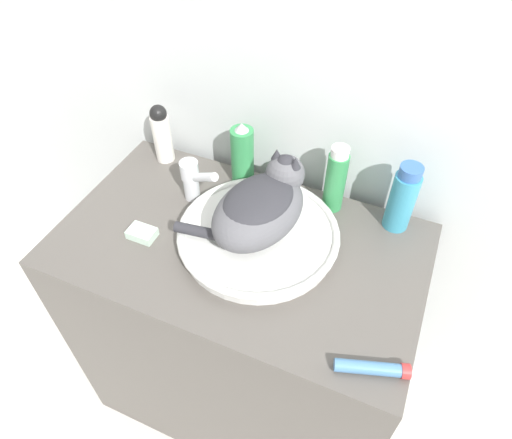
{
  "coord_description": "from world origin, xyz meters",
  "views": [
    {
      "loc": [
        0.35,
        -0.42,
        1.76
      ],
      "look_at": [
        0.04,
        0.29,
        0.97
      ],
      "focal_mm": 32.0,
      "sensor_mm": 36.0,
      "label": 1
    }
  ],
  "objects_px": {
    "shampoo_bottle_tall": "(336,180)",
    "spray_bottle_trigger": "(242,156)",
    "cat": "(261,205)",
    "soap_bar": "(142,233)",
    "cream_tube": "(373,368)",
    "lotion_bottle_white": "(162,133)",
    "faucet": "(193,179)",
    "mouthwash_bottle": "(402,199)",
    "deodorant_stick": "(287,176)"
  },
  "relations": [
    {
      "from": "cat",
      "to": "deodorant_stick",
      "type": "bearing_deg",
      "value": 13.78
    },
    {
      "from": "cat",
      "to": "cream_tube",
      "type": "relative_size",
      "value": 2.04
    },
    {
      "from": "faucet",
      "to": "spray_bottle_trigger",
      "type": "xyz_separation_m",
      "value": [
        0.09,
        0.13,
        0.02
      ]
    },
    {
      "from": "deodorant_stick",
      "to": "shampoo_bottle_tall",
      "type": "bearing_deg",
      "value": 0.0
    },
    {
      "from": "faucet",
      "to": "cream_tube",
      "type": "distance_m",
      "value": 0.66
    },
    {
      "from": "spray_bottle_trigger",
      "to": "cream_tube",
      "type": "height_order",
      "value": "spray_bottle_trigger"
    },
    {
      "from": "faucet",
      "to": "shampoo_bottle_tall",
      "type": "distance_m",
      "value": 0.39
    },
    {
      "from": "cat",
      "to": "faucet",
      "type": "xyz_separation_m",
      "value": [
        -0.23,
        0.06,
        -0.05
      ]
    },
    {
      "from": "spray_bottle_trigger",
      "to": "cream_tube",
      "type": "xyz_separation_m",
      "value": [
        0.49,
        -0.44,
        -0.08
      ]
    },
    {
      "from": "cat",
      "to": "lotion_bottle_white",
      "type": "xyz_separation_m",
      "value": [
        -0.4,
        0.19,
        -0.03
      ]
    },
    {
      "from": "spray_bottle_trigger",
      "to": "cream_tube",
      "type": "bearing_deg",
      "value": -41.57
    },
    {
      "from": "mouthwash_bottle",
      "to": "faucet",
      "type": "bearing_deg",
      "value": -166.93
    },
    {
      "from": "shampoo_bottle_tall",
      "to": "cream_tube",
      "type": "bearing_deg",
      "value": -63.26
    },
    {
      "from": "faucet",
      "to": "shampoo_bottle_tall",
      "type": "xyz_separation_m",
      "value": [
        0.36,
        0.13,
        0.02
      ]
    },
    {
      "from": "faucet",
      "to": "mouthwash_bottle",
      "type": "distance_m",
      "value": 0.56
    },
    {
      "from": "faucet",
      "to": "cream_tube",
      "type": "height_order",
      "value": "faucet"
    },
    {
      "from": "lotion_bottle_white",
      "to": "shampoo_bottle_tall",
      "type": "bearing_deg",
      "value": -0.0
    },
    {
      "from": "cat",
      "to": "mouthwash_bottle",
      "type": "xyz_separation_m",
      "value": [
        0.31,
        0.19,
        -0.03
      ]
    },
    {
      "from": "mouthwash_bottle",
      "to": "soap_bar",
      "type": "distance_m",
      "value": 0.68
    },
    {
      "from": "faucet",
      "to": "mouthwash_bottle",
      "type": "relative_size",
      "value": 0.72
    },
    {
      "from": "mouthwash_bottle",
      "to": "spray_bottle_trigger",
      "type": "xyz_separation_m",
      "value": [
        -0.45,
        -0.0,
        -0.0
      ]
    },
    {
      "from": "faucet",
      "to": "cream_tube",
      "type": "bearing_deg",
      "value": -9.58
    },
    {
      "from": "mouthwash_bottle",
      "to": "shampoo_bottle_tall",
      "type": "distance_m",
      "value": 0.18
    },
    {
      "from": "mouthwash_bottle",
      "to": "cream_tube",
      "type": "bearing_deg",
      "value": -84.34
    },
    {
      "from": "lotion_bottle_white",
      "to": "cream_tube",
      "type": "xyz_separation_m",
      "value": [
        0.76,
        -0.44,
        -0.08
      ]
    },
    {
      "from": "spray_bottle_trigger",
      "to": "soap_bar",
      "type": "xyz_separation_m",
      "value": [
        -0.15,
        -0.31,
        -0.08
      ]
    },
    {
      "from": "lotion_bottle_white",
      "to": "spray_bottle_trigger",
      "type": "bearing_deg",
      "value": -0.0
    },
    {
      "from": "shampoo_bottle_tall",
      "to": "lotion_bottle_white",
      "type": "bearing_deg",
      "value": 180.0
    },
    {
      "from": "cat",
      "to": "mouthwash_bottle",
      "type": "bearing_deg",
      "value": -45.17
    },
    {
      "from": "lotion_bottle_white",
      "to": "deodorant_stick",
      "type": "xyz_separation_m",
      "value": [
        0.4,
        -0.0,
        -0.03
      ]
    },
    {
      "from": "shampoo_bottle_tall",
      "to": "mouthwash_bottle",
      "type": "bearing_deg",
      "value": 0.0
    },
    {
      "from": "cat",
      "to": "lotion_bottle_white",
      "type": "height_order",
      "value": "cat"
    },
    {
      "from": "faucet",
      "to": "soap_bar",
      "type": "distance_m",
      "value": 0.2
    },
    {
      "from": "mouthwash_bottle",
      "to": "cream_tube",
      "type": "distance_m",
      "value": 0.45
    },
    {
      "from": "mouthwash_bottle",
      "to": "cat",
      "type": "bearing_deg",
      "value": -148.59
    },
    {
      "from": "faucet",
      "to": "deodorant_stick",
      "type": "xyz_separation_m",
      "value": [
        0.23,
        0.13,
        -0.01
      ]
    },
    {
      "from": "faucet",
      "to": "deodorant_stick",
      "type": "relative_size",
      "value": 1.11
    },
    {
      "from": "mouthwash_bottle",
      "to": "shampoo_bottle_tall",
      "type": "bearing_deg",
      "value": -180.0
    },
    {
      "from": "deodorant_stick",
      "to": "cream_tube",
      "type": "xyz_separation_m",
      "value": [
        0.36,
        -0.44,
        -0.05
      ]
    },
    {
      "from": "shampoo_bottle_tall",
      "to": "cream_tube",
      "type": "height_order",
      "value": "shampoo_bottle_tall"
    },
    {
      "from": "cat",
      "to": "soap_bar",
      "type": "bearing_deg",
      "value": 125.78
    },
    {
      "from": "cat",
      "to": "shampoo_bottle_tall",
      "type": "xyz_separation_m",
      "value": [
        0.13,
        0.19,
        -0.02
      ]
    },
    {
      "from": "spray_bottle_trigger",
      "to": "deodorant_stick",
      "type": "bearing_deg",
      "value": 0.0
    },
    {
      "from": "faucet",
      "to": "deodorant_stick",
      "type": "bearing_deg",
      "value": 47.17
    },
    {
      "from": "shampoo_bottle_tall",
      "to": "spray_bottle_trigger",
      "type": "distance_m",
      "value": 0.27
    },
    {
      "from": "deodorant_stick",
      "to": "spray_bottle_trigger",
      "type": "xyz_separation_m",
      "value": [
        -0.14,
        0.0,
        0.03
      ]
    },
    {
      "from": "mouthwash_bottle",
      "to": "soap_bar",
      "type": "relative_size",
      "value": 2.76
    },
    {
      "from": "cream_tube",
      "to": "mouthwash_bottle",
      "type": "bearing_deg",
      "value": 95.66
    },
    {
      "from": "mouthwash_bottle",
      "to": "lotion_bottle_white",
      "type": "distance_m",
      "value": 0.71
    },
    {
      "from": "lotion_bottle_white",
      "to": "cream_tube",
      "type": "distance_m",
      "value": 0.88
    }
  ]
}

